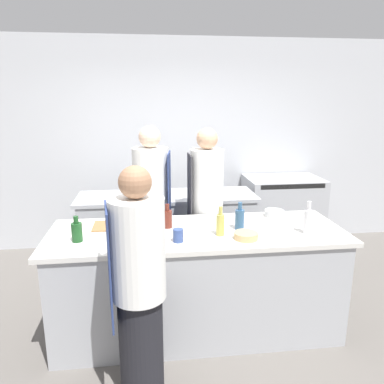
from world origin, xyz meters
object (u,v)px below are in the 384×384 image
Objects in this scene: bottle_sauce at (220,224)px; cup at (178,235)px; chef_at_stove at (152,211)px; bowl_mixing_large at (274,213)px; chef_at_prep_near at (139,288)px; chef_at_pass_far at (206,213)px; bottle_cooking_oil at (308,221)px; bottle_wine at (167,218)px; oven_range at (282,213)px; bottle_vinegar at (77,231)px; bowl_prep_small at (246,236)px; bottle_olive_oil at (240,219)px.

cup is at bearing -164.22° from bottle_sauce.
bowl_mixing_large is (1.15, -0.48, 0.08)m from chef_at_stove.
chef_at_prep_near is 1.50m from chef_at_pass_far.
bottle_cooking_oil reaches higher than cup.
chef_at_prep_near is at bearing -106.51° from bottle_wine.
oven_range is 2.06m from chef_at_stove.
chef_at_prep_near is at bearing -138.80° from bottle_sauce.
cup is at bearing -7.69° from bottle_vinegar.
chef_at_prep_near is at bearing -150.99° from bowl_prep_small.
bottle_wine is at bearing -135.57° from oven_range.
chef_at_pass_far reaches higher than oven_range.
bowl_mixing_large is (0.60, -0.33, 0.08)m from chef_at_pass_far.
chef_at_prep_near is 6.80× the size of bottle_olive_oil.
bottle_sauce is (0.54, -0.91, 0.15)m from chef_at_stove.
cup reaches higher than bowl_mixing_large.
bottle_olive_oil is at bearing -143.32° from bowl_mixing_large.
bowl_prep_small is (0.85, 0.47, 0.15)m from chef_at_prep_near.
cup is at bearing -177.37° from bottle_cooking_oil.
cup is at bearing -151.14° from bowl_mixing_large.
bottle_olive_oil is 0.98× the size of bottle_sauce.
bowl_mixing_large is (0.61, 0.43, -0.07)m from bottle_sauce.
bottle_wine is 0.70m from bowl_prep_small.
bottle_wine reaches higher than bottle_vinegar.
bottle_olive_oil is 0.87× the size of bottle_cooking_oil.
bottle_olive_oil reaches higher than bottle_vinegar.
bowl_prep_small is 1.84× the size of cup.
bottle_cooking_oil is (-0.51, -1.92, 0.55)m from oven_range.
chef_at_pass_far is 0.89m from bowl_prep_small.
chef_at_stove is at bearing 56.44° from bottle_vinegar.
chef_at_stove reaches higher than bottle_vinegar.
chef_at_stove is 16.87× the size of cup.
chef_at_stove is at bearing -151.77° from oven_range.
bottle_olive_oil reaches higher than bowl_prep_small.
chef_at_prep_near is 1.50m from bottle_cooking_oil.
bowl_prep_small is (0.61, -0.35, -0.06)m from bottle_wine.
chef_at_prep_near is 15.62× the size of cup.
oven_range is 2.30m from bottle_sauce.
bottle_wine is at bearing 165.64° from bottle_cooking_oil.
bottle_sauce is (1.14, -0.01, 0.01)m from bottle_vinegar.
bottle_olive_oil is 1.14× the size of bottle_wine.
cup is (-0.36, -0.86, 0.10)m from chef_at_pass_far.
chef_at_pass_far is at bearing 151.14° from bowl_mixing_large.
cup is (-1.59, -1.97, 0.49)m from oven_range.
bottle_wine reaches higher than bowl_mixing_large.
bottle_vinegar is at bearing 179.71° from bottle_sauce.
bottle_wine is at bearing 100.44° from cup.
chef_at_prep_near is 1.12m from bottle_olive_oil.
chef_at_pass_far is at bearing 33.41° from bottle_vinegar.
cup is (0.31, 0.48, 0.17)m from chef_at_prep_near.
oven_range is 4.13× the size of bottle_olive_oil.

